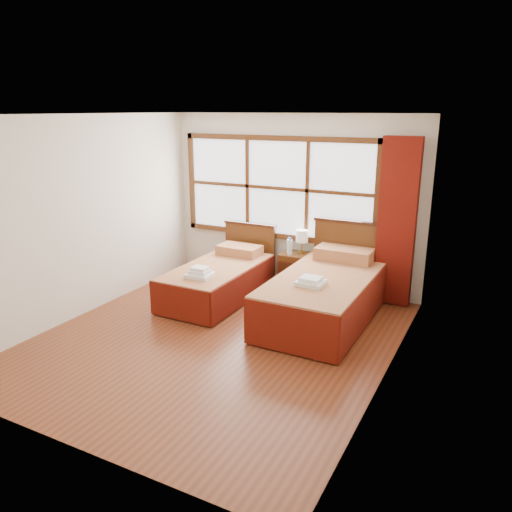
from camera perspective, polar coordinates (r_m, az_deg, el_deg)
The scene contains 15 objects.
floor at distance 6.10m, azimuth -4.51°, elevation -9.38°, with size 4.50×4.50×0.00m, color brown.
ceiling at distance 5.49m, azimuth -5.14°, elevation 15.82°, with size 4.50×4.50×0.00m, color white.
wall_back at distance 7.62m, azimuth 4.22°, elevation 6.17°, with size 4.00×4.00×0.00m, color silver.
wall_left at distance 6.91m, azimuth -19.07°, elevation 4.25°, with size 4.50×4.50×0.00m, color silver.
wall_right at distance 4.93m, azimuth 15.33°, elevation -0.10°, with size 4.50×4.50×0.00m, color silver.
window at distance 7.65m, azimuth 2.40°, elevation 7.77°, with size 3.16×0.06×1.56m.
curtain at distance 7.05m, azimuth 15.81°, elevation 3.67°, with size 0.50×0.16×2.30m, color #64120A.
bed_left at distance 7.27m, azimuth -4.17°, elevation -2.62°, with size 0.96×1.98×0.93m.
bed_right at distance 6.59m, azimuth 8.01°, elevation -4.24°, with size 1.16×2.24×1.13m.
nightstand at distance 7.57m, azimuth 4.49°, elevation -1.81°, with size 0.43×0.43×0.57m.
towels_left at distance 6.70m, azimuth -6.45°, elevation -1.94°, with size 0.35×0.31×0.14m.
towels_right at distance 6.09m, azimuth 6.28°, elevation -2.92°, with size 0.34×0.30×0.10m.
lamp at distance 7.48m, azimuth 5.27°, elevation 2.20°, with size 0.18×0.18×0.35m.
bottle_near at distance 7.49m, azimuth 3.78°, elevation 1.17°, with size 0.06×0.06×0.24m.
bottle_far at distance 7.40m, azimuth 3.91°, elevation 1.04°, with size 0.07×0.07×0.26m.
Camera 1 is at (2.93, -4.65, 2.66)m, focal length 35.00 mm.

